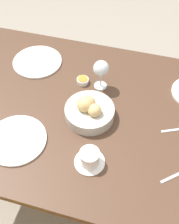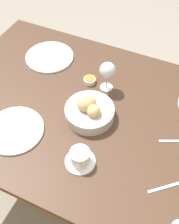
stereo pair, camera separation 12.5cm
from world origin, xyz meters
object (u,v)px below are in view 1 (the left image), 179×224
(bread_basket, at_px, (89,111))
(spoon_coffee, at_px, (177,130))
(plate_near_right, at_px, (37,62))
(wine_glass, at_px, (100,69))
(coffee_cup, at_px, (90,158))
(jam_bowl_honey, at_px, (83,81))
(plate_far_center, at_px, (16,140))

(bread_basket, xyz_separation_m, spoon_coffee, (-0.39, -0.03, -0.04))
(bread_basket, bearing_deg, plate_near_right, -37.21)
(wine_glass, bearing_deg, spoon_coffee, 156.50)
(bread_basket, height_order, spoon_coffee, bread_basket)
(coffee_cup, distance_m, jam_bowl_honey, 0.46)
(spoon_coffee, bearing_deg, plate_far_center, 19.96)
(jam_bowl_honey, bearing_deg, plate_far_center, 67.13)
(wine_glass, xyz_separation_m, coffee_cup, (-0.07, 0.43, -0.08))
(plate_near_right, xyz_separation_m, spoon_coffee, (-0.76, 0.25, -0.00))
(bread_basket, height_order, plate_far_center, bread_basket)
(spoon_coffee, bearing_deg, bread_basket, 3.95)
(coffee_cup, xyz_separation_m, spoon_coffee, (-0.33, -0.26, -0.03))
(bread_basket, height_order, coffee_cup, bread_basket)
(plate_near_right, distance_m, wine_glass, 0.39)
(coffee_cup, xyz_separation_m, jam_bowl_honey, (0.16, -0.43, -0.02))
(bread_basket, xyz_separation_m, wine_glass, (0.00, -0.20, 0.07))
(bread_basket, height_order, jam_bowl_honey, bread_basket)
(bread_basket, distance_m, spoon_coffee, 0.40)
(plate_near_right, xyz_separation_m, coffee_cup, (-0.44, 0.51, 0.03))
(coffee_cup, relative_size, spoon_coffee, 0.92)
(wine_glass, height_order, coffee_cup, wine_glass)
(bread_basket, xyz_separation_m, plate_near_right, (0.37, -0.28, -0.03))
(bread_basket, bearing_deg, wine_glass, -89.15)
(coffee_cup, height_order, jam_bowl_honey, coffee_cup)
(coffee_cup, bearing_deg, spoon_coffee, -141.95)
(jam_bowl_honey, bearing_deg, wine_glass, -179.92)
(coffee_cup, bearing_deg, plate_near_right, -49.44)
(jam_bowl_honey, relative_size, spoon_coffee, 0.44)
(plate_near_right, xyz_separation_m, plate_far_center, (-0.11, 0.49, 0.00))
(plate_near_right, height_order, plate_far_center, same)
(plate_far_center, bearing_deg, wine_glass, -122.36)
(coffee_cup, bearing_deg, bread_basket, -73.85)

